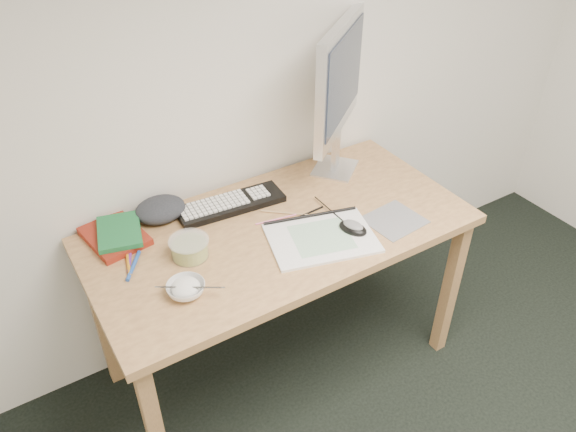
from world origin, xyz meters
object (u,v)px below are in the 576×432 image
Objects in this scene: sketchpad at (322,238)px; keyboard at (231,204)px; desk at (280,244)px; monitor at (340,82)px; rice_bowl at (186,289)px.

sketchpad is 0.90× the size of keyboard.
sketchpad is at bearing -57.97° from desk.
monitor is at bearing 64.12° from sketchpad.
sketchpad is 0.52m from rice_bowl.
desk is at bearing 170.17° from monitor.
monitor is 0.99m from rice_bowl.
rice_bowl is (-0.43, -0.14, 0.10)m from desk.
rice_bowl reaches higher than desk.
monitor reaches higher than keyboard.
keyboard reaches higher than sketchpad.
monitor reaches higher than desk.
keyboard is 0.63m from monitor.
monitor reaches higher than sketchpad.
keyboard is (-0.18, 0.35, 0.01)m from sketchpad.
sketchpad reaches higher than desk.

